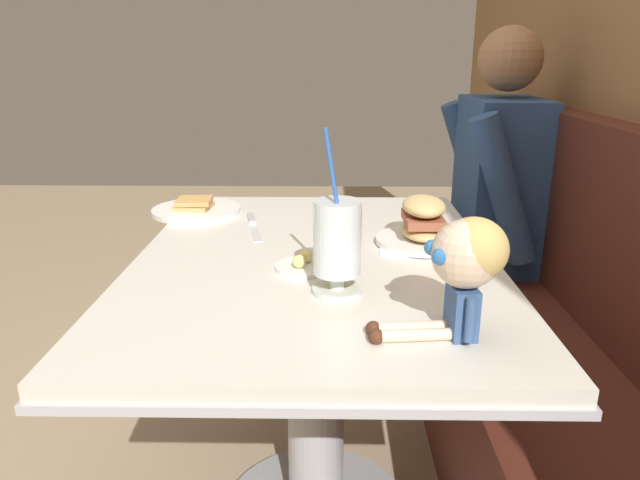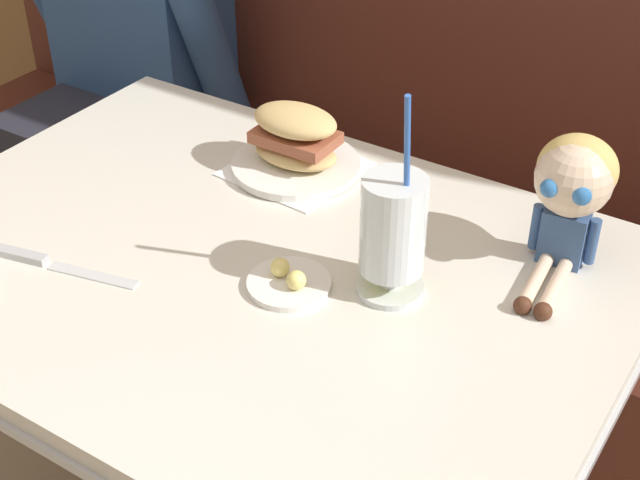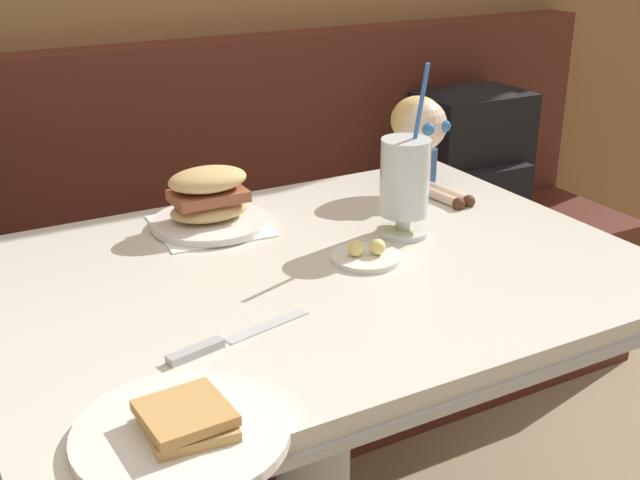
{
  "view_description": "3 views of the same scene",
  "coord_description": "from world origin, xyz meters",
  "px_view_note": "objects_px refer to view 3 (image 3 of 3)",
  "views": [
    {
      "loc": [
        1.26,
        0.21,
        1.18
      ],
      "look_at": [
        -0.02,
        0.19,
        0.77
      ],
      "focal_mm": 33.04,
      "sensor_mm": 36.0,
      "label": 1
    },
    {
      "loc": [
        0.68,
        -0.67,
        1.52
      ],
      "look_at": [
        0.13,
        0.18,
        0.82
      ],
      "focal_mm": 50.99,
      "sensor_mm": 36.0,
      "label": 2
    },
    {
      "loc": [
        -0.6,
        -0.92,
        1.31
      ],
      "look_at": [
        0.03,
        0.21,
        0.77
      ],
      "focal_mm": 45.94,
      "sensor_mm": 36.0,
      "label": 3
    }
  ],
  "objects_px": {
    "milkshake_glass": "(405,182)",
    "backpack": "(472,155)",
    "sandwich_plate": "(209,204)",
    "seated_doll": "(420,130)",
    "butter_knife": "(217,344)",
    "toast_plate": "(183,430)",
    "butter_saucer": "(366,255)"
  },
  "relations": [
    {
      "from": "sandwich_plate",
      "to": "butter_knife",
      "type": "xyz_separation_m",
      "value": [
        -0.16,
        -0.43,
        -0.04
      ]
    },
    {
      "from": "seated_doll",
      "to": "backpack",
      "type": "relative_size",
      "value": 0.55
    },
    {
      "from": "toast_plate",
      "to": "butter_knife",
      "type": "xyz_separation_m",
      "value": [
        0.11,
        0.17,
        -0.01
      ]
    },
    {
      "from": "butter_saucer",
      "to": "seated_doll",
      "type": "height_order",
      "value": "seated_doll"
    },
    {
      "from": "sandwich_plate",
      "to": "butter_saucer",
      "type": "height_order",
      "value": "sandwich_plate"
    },
    {
      "from": "toast_plate",
      "to": "butter_knife",
      "type": "bearing_deg",
      "value": 57.03
    },
    {
      "from": "butter_knife",
      "to": "sandwich_plate",
      "type": "bearing_deg",
      "value": 69.08
    },
    {
      "from": "butter_saucer",
      "to": "backpack",
      "type": "relative_size",
      "value": 0.3
    },
    {
      "from": "sandwich_plate",
      "to": "butter_knife",
      "type": "relative_size",
      "value": 0.94
    },
    {
      "from": "sandwich_plate",
      "to": "butter_saucer",
      "type": "distance_m",
      "value": 0.33
    },
    {
      "from": "butter_knife",
      "to": "backpack",
      "type": "relative_size",
      "value": 0.58
    },
    {
      "from": "toast_plate",
      "to": "backpack",
      "type": "xyz_separation_m",
      "value": [
        1.19,
        0.95,
        -0.09
      ]
    },
    {
      "from": "butter_saucer",
      "to": "milkshake_glass",
      "type": "bearing_deg",
      "value": 29.4
    },
    {
      "from": "milkshake_glass",
      "to": "sandwich_plate",
      "type": "relative_size",
      "value": 1.43
    },
    {
      "from": "butter_saucer",
      "to": "backpack",
      "type": "distance_m",
      "value": 0.97
    },
    {
      "from": "butter_knife",
      "to": "milkshake_glass",
      "type": "bearing_deg",
      "value": 25.55
    },
    {
      "from": "butter_knife",
      "to": "seated_doll",
      "type": "relative_size",
      "value": 1.05
    },
    {
      "from": "milkshake_glass",
      "to": "butter_knife",
      "type": "height_order",
      "value": "milkshake_glass"
    },
    {
      "from": "milkshake_glass",
      "to": "sandwich_plate",
      "type": "xyz_separation_m",
      "value": [
        -0.3,
        0.21,
        -0.06
      ]
    },
    {
      "from": "seated_doll",
      "to": "backpack",
      "type": "xyz_separation_m",
      "value": [
        0.44,
        0.36,
        -0.21
      ]
    },
    {
      "from": "sandwich_plate",
      "to": "seated_doll",
      "type": "bearing_deg",
      "value": -1.04
    },
    {
      "from": "butter_saucer",
      "to": "seated_doll",
      "type": "relative_size",
      "value": 0.54
    },
    {
      "from": "seated_doll",
      "to": "butter_saucer",
      "type": "bearing_deg",
      "value": -138.1
    },
    {
      "from": "toast_plate",
      "to": "butter_knife",
      "type": "relative_size",
      "value": 1.07
    },
    {
      "from": "toast_plate",
      "to": "butter_knife",
      "type": "distance_m",
      "value": 0.21
    },
    {
      "from": "toast_plate",
      "to": "milkshake_glass",
      "type": "height_order",
      "value": "milkshake_glass"
    },
    {
      "from": "milkshake_glass",
      "to": "backpack",
      "type": "bearing_deg",
      "value": 42.02
    },
    {
      "from": "toast_plate",
      "to": "milkshake_glass",
      "type": "distance_m",
      "value": 0.7
    },
    {
      "from": "butter_saucer",
      "to": "sandwich_plate",
      "type": "bearing_deg",
      "value": 122.21
    },
    {
      "from": "milkshake_glass",
      "to": "toast_plate",
      "type": "bearing_deg",
      "value": -145.46
    },
    {
      "from": "sandwich_plate",
      "to": "backpack",
      "type": "xyz_separation_m",
      "value": [
        0.91,
        0.35,
        -0.13
      ]
    },
    {
      "from": "toast_plate",
      "to": "seated_doll",
      "type": "bearing_deg",
      "value": 38.39
    }
  ]
}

